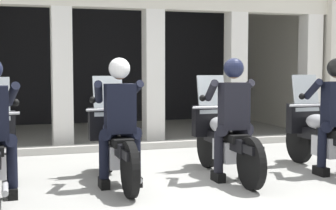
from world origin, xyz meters
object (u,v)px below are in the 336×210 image
police_officer_center_left (119,111)px  police_officer_far_right (335,106)px  motorcycle_far_right (322,135)px  police_officer_center_right (233,108)px  motorcycle_center_left (115,143)px  motorcycle_center_right (224,139)px

police_officer_center_left → police_officer_far_right: 2.94m
motorcycle_far_right → police_officer_center_right: bearing=-165.1°
police_officer_center_right → police_officer_far_right: 1.47m
police_officer_center_left → motorcycle_center_left: bearing=91.5°
motorcycle_center_right → motorcycle_center_left: bearing=-176.8°
motorcycle_center_right → motorcycle_far_right: bearing=2.8°
motorcycle_center_right → police_officer_center_right: size_ratio=1.29×
police_officer_center_left → motorcycle_center_right: (1.47, 0.19, -0.44)m
motorcycle_center_left → police_officer_center_right: bearing=-12.6°
motorcycle_center_right → police_officer_center_right: 0.52m
motorcycle_center_left → police_officer_far_right: size_ratio=1.29×
police_officer_far_right → motorcycle_far_right: bearing=97.5°
motorcycle_center_right → police_officer_center_left: bearing=-165.8°
police_officer_center_right → police_officer_far_right: size_ratio=1.00×
police_officer_center_right → motorcycle_far_right: bearing=13.8°
police_officer_center_left → motorcycle_far_right: bearing=3.5°
motorcycle_center_left → motorcycle_center_right: bearing=-1.8°
motorcycle_center_right → police_officer_center_right: bearing=-83.6°
motorcycle_center_left → police_officer_far_right: 3.00m
police_officer_far_right → motorcycle_center_left: bearing=178.5°
police_officer_center_right → police_officer_far_right: bearing=2.8°
police_officer_center_left → police_officer_center_right: (1.47, -0.09, 0.00)m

